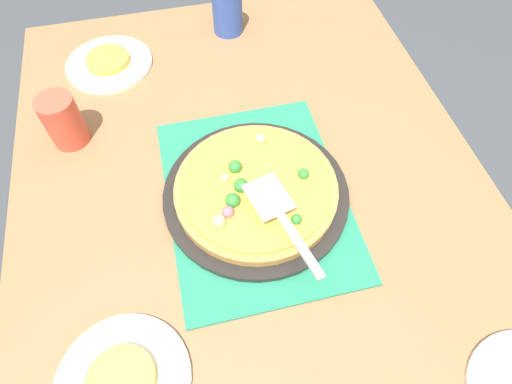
% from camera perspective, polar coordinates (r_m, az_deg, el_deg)
% --- Properties ---
extents(ground_plane, '(8.00, 8.00, 0.00)m').
position_cam_1_polar(ground_plane, '(1.58, -0.00, -15.74)').
color(ground_plane, '#3D4247').
extents(dining_table, '(1.40, 1.00, 0.75)m').
position_cam_1_polar(dining_table, '(0.99, -0.00, -4.17)').
color(dining_table, olive).
rests_on(dining_table, ground_plane).
extents(placemat, '(0.48, 0.36, 0.01)m').
position_cam_1_polar(placemat, '(0.89, -0.00, -0.61)').
color(placemat, '#237F5B').
rests_on(placemat, dining_table).
extents(pizza_pan, '(0.38, 0.38, 0.01)m').
position_cam_1_polar(pizza_pan, '(0.88, -0.00, -0.25)').
color(pizza_pan, black).
rests_on(pizza_pan, placemat).
extents(pizza, '(0.33, 0.33, 0.05)m').
position_cam_1_polar(pizza, '(0.86, -0.07, 0.46)').
color(pizza, '#B78442').
rests_on(pizza, pizza_pan).
extents(plate_near_left, '(0.22, 0.22, 0.01)m').
position_cam_1_polar(plate_near_left, '(0.78, -17.20, -22.93)').
color(plate_near_left, white).
rests_on(plate_near_left, dining_table).
extents(plate_far_right, '(0.22, 0.22, 0.01)m').
position_cam_1_polar(plate_far_right, '(1.23, -18.87, 15.78)').
color(plate_far_right, white).
rests_on(plate_far_right, dining_table).
extents(served_slice_left, '(0.11, 0.11, 0.02)m').
position_cam_1_polar(served_slice_left, '(0.77, -17.46, -22.73)').
color(served_slice_left, '#EAB747').
rests_on(served_slice_left, plate_near_left).
extents(served_slice_right, '(0.11, 0.11, 0.02)m').
position_cam_1_polar(served_slice_right, '(1.22, -19.04, 16.23)').
color(served_slice_right, gold).
rests_on(served_slice_right, plate_far_right).
extents(cup_near, '(0.08, 0.08, 0.12)m').
position_cam_1_polar(cup_near, '(1.03, -24.19, 8.61)').
color(cup_near, '#E04C38').
rests_on(cup_near, dining_table).
extents(cup_far, '(0.08, 0.08, 0.12)m').
position_cam_1_polar(cup_far, '(1.25, -3.81, 22.82)').
color(cup_far, '#3351AD').
rests_on(cup_far, dining_table).
extents(pizza_server, '(0.23, 0.10, 0.01)m').
position_cam_1_polar(pizza_server, '(0.79, 3.34, -3.19)').
color(pizza_server, silver).
rests_on(pizza_server, pizza).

